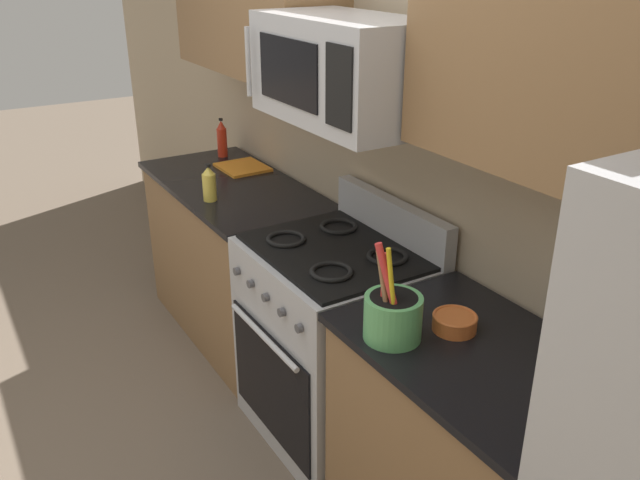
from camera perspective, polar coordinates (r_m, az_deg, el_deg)
name	(u,v)px	position (r m, az deg, el deg)	size (l,w,h in m)	color
wall_back	(414,148)	(2.83, 8.11, 7.83)	(8.00, 0.10, 2.60)	tan
counter_left	(237,259)	(3.78, -7.22, -1.63)	(1.29, 0.64, 0.91)	olive
range_oven	(335,342)	(2.96, 1.28, -8.76)	(0.76, 0.68, 1.09)	#B2B5BA
counter_right	(469,463)	(2.44, 12.70, -18.25)	(0.94, 0.64, 0.91)	olive
microwave	(344,70)	(2.54, 2.07, 14.49)	(0.77, 0.44, 0.39)	#B2B5BA
upper_cabinets_right	(566,26)	(1.96, 20.46, 16.93)	(0.93, 0.34, 0.80)	olive
utensil_crock	(393,315)	(2.14, 6.29, -6.47)	(0.19, 0.19, 0.35)	#59AD66
cutting_board	(243,167)	(3.84, -6.69, 6.25)	(0.28, 0.25, 0.02)	orange
bottle_oil	(209,184)	(3.34, -9.54, 4.80)	(0.07, 0.07, 0.19)	gold
bottle_hot_sauce	(222,139)	(4.07, -8.46, 8.61)	(0.06, 0.06, 0.23)	red
prep_bowl	(455,322)	(2.25, 11.54, -6.94)	(0.15, 0.15, 0.06)	#D1662D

